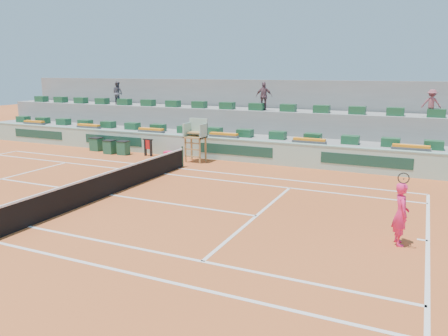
% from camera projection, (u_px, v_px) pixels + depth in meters
% --- Properties ---
extents(ground, '(90.00, 90.00, 0.00)m').
position_uv_depth(ground, '(110.00, 195.00, 17.92)').
color(ground, '#AC4D21').
rests_on(ground, ground).
extents(seating_tier_lower, '(36.00, 4.00, 1.20)m').
position_uv_depth(seating_tier_lower, '(221.00, 142.00, 27.28)').
color(seating_tier_lower, gray).
rests_on(seating_tier_lower, ground).
extents(seating_tier_upper, '(36.00, 2.40, 2.60)m').
position_uv_depth(seating_tier_upper, '(231.00, 128.00, 28.55)').
color(seating_tier_upper, gray).
rests_on(seating_tier_upper, ground).
extents(stadium_back_wall, '(36.00, 0.40, 4.40)m').
position_uv_depth(stadium_back_wall, '(240.00, 112.00, 29.77)').
color(stadium_back_wall, gray).
rests_on(stadium_back_wall, ground).
extents(player_bag, '(0.81, 0.36, 0.36)m').
position_uv_depth(player_bag, '(171.00, 155.00, 25.57)').
color(player_bag, '#FF2167').
rests_on(player_bag, ground).
extents(spectator_left, '(0.85, 0.70, 1.63)m').
position_uv_depth(spectator_left, '(118.00, 93.00, 31.34)').
color(spectator_left, '#4B4B57').
rests_on(spectator_left, seating_tier_upper).
extents(spectator_mid, '(1.08, 0.75, 1.71)m').
position_uv_depth(spectator_mid, '(264.00, 96.00, 26.67)').
color(spectator_mid, brown).
rests_on(spectator_mid, seating_tier_upper).
extents(spectator_right, '(0.95, 0.57, 1.45)m').
position_uv_depth(spectator_right, '(431.00, 103.00, 22.76)').
color(spectator_right, '#89444E').
rests_on(spectator_right, seating_tier_upper).
extents(court_lines, '(23.89, 11.09, 0.01)m').
position_uv_depth(court_lines, '(110.00, 195.00, 17.92)').
color(court_lines, silver).
rests_on(court_lines, ground).
extents(tennis_net, '(0.10, 11.97, 1.10)m').
position_uv_depth(tennis_net, '(110.00, 183.00, 17.81)').
color(tennis_net, black).
rests_on(tennis_net, ground).
extents(advertising_hoarding, '(36.00, 0.34, 1.26)m').
position_uv_depth(advertising_hoarding, '(205.00, 147.00, 25.31)').
color(advertising_hoarding, '#9AC1AD').
rests_on(advertising_hoarding, ground).
extents(umpire_chair, '(1.10, 0.90, 2.40)m').
position_uv_depth(umpire_chair, '(196.00, 134.00, 24.23)').
color(umpire_chair, olive).
rests_on(umpire_chair, ground).
extents(seat_row_lower, '(32.90, 0.60, 0.44)m').
position_uv_depth(seat_row_lower, '(214.00, 131.00, 26.30)').
color(seat_row_lower, '#194D2B').
rests_on(seat_row_lower, seating_tier_lower).
extents(seat_row_upper, '(32.90, 0.60, 0.44)m').
position_uv_depth(seat_row_upper, '(227.00, 106.00, 27.68)').
color(seat_row_upper, '#194D2B').
rests_on(seat_row_upper, seating_tier_upper).
extents(flower_planters, '(26.80, 0.36, 0.28)m').
position_uv_depth(flower_planters, '(186.00, 133.00, 26.22)').
color(flower_planters, '#4F4F4F').
rests_on(flower_planters, seating_tier_lower).
extents(drink_cooler_a, '(0.65, 0.56, 0.84)m').
position_uv_depth(drink_cooler_a, '(123.00, 148.00, 26.42)').
color(drink_cooler_a, '#194D35').
rests_on(drink_cooler_a, ground).
extents(drink_cooler_b, '(0.66, 0.57, 0.84)m').
position_uv_depth(drink_cooler_b, '(110.00, 147.00, 26.73)').
color(drink_cooler_b, '#194D35').
rests_on(drink_cooler_b, ground).
extents(drink_cooler_c, '(0.72, 0.62, 0.84)m').
position_uv_depth(drink_cooler_c, '(96.00, 144.00, 27.76)').
color(drink_cooler_c, '#194D35').
rests_on(drink_cooler_c, ground).
extents(towel_rack, '(0.69, 0.11, 1.03)m').
position_uv_depth(towel_rack, '(148.00, 146.00, 25.95)').
color(towel_rack, black).
rests_on(towel_rack, ground).
extents(tennis_player, '(0.63, 0.95, 2.28)m').
position_uv_depth(tennis_player, '(401.00, 214.00, 12.64)').
color(tennis_player, '#FF2167').
rests_on(tennis_player, ground).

